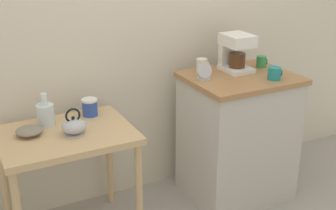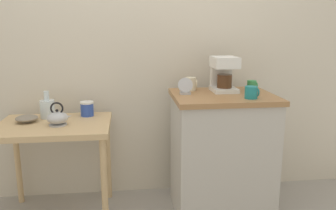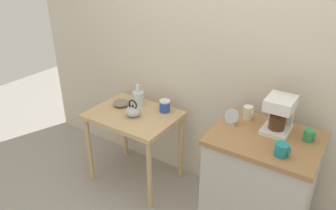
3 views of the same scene
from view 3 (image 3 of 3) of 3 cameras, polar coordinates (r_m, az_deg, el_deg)
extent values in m
plane|color=gray|center=(3.06, 4.23, -16.87)|extent=(8.00, 8.00, 0.00)
cube|color=beige|center=(2.68, 11.74, 10.81)|extent=(4.40, 0.10, 2.80)
cube|color=tan|center=(2.96, -6.03, -1.81)|extent=(0.79, 0.59, 0.04)
cylinder|color=tan|center=(3.20, -13.63, -7.66)|extent=(0.04, 0.04, 0.68)
cylinder|color=tan|center=(2.80, -3.27, -12.31)|extent=(0.04, 0.04, 0.68)
cylinder|color=tan|center=(3.51, -7.65, -3.87)|extent=(0.04, 0.04, 0.68)
cylinder|color=tan|center=(3.15, 2.30, -7.45)|extent=(0.04, 0.04, 0.68)
cube|color=#BCB7AD|center=(2.59, 15.52, -14.36)|extent=(0.70, 0.56, 0.88)
cube|color=#9E7044|center=(2.33, 16.86, -5.73)|extent=(0.73, 0.59, 0.04)
cylinder|color=gray|center=(3.10, -8.23, -0.06)|extent=(0.07, 0.07, 0.01)
ellipsoid|color=gray|center=(3.09, -8.26, 0.36)|extent=(0.16, 0.16, 0.04)
cylinder|color=#B2B5BA|center=(2.89, -6.10, -1.97)|extent=(0.12, 0.12, 0.01)
ellipsoid|color=#B2B5BA|center=(2.87, -6.14, -1.13)|extent=(0.14, 0.14, 0.09)
cone|color=#B2B5BA|center=(2.83, -5.08, -1.41)|extent=(0.07, 0.03, 0.05)
sphere|color=black|center=(2.85, -6.19, -0.19)|extent=(0.02, 0.02, 0.02)
torus|color=black|center=(2.84, -6.21, 0.08)|extent=(0.09, 0.01, 0.09)
cylinder|color=silver|center=(3.08, -5.25, 1.16)|extent=(0.11, 0.11, 0.13)
cylinder|color=silver|center=(3.04, -5.33, 2.90)|extent=(0.04, 0.04, 0.07)
cylinder|color=#2D4CAD|center=(2.95, -0.56, -0.28)|extent=(0.10, 0.10, 0.10)
cylinder|color=white|center=(2.92, -0.56, 0.70)|extent=(0.10, 0.10, 0.01)
cube|color=white|center=(2.40, 18.48, -4.11)|extent=(0.18, 0.22, 0.03)
cube|color=white|center=(2.42, 19.43, -0.88)|extent=(0.16, 0.05, 0.26)
cube|color=white|center=(2.31, 19.19, 0.30)|extent=(0.18, 0.22, 0.08)
cylinder|color=#4C2D19|center=(2.36, 18.63, -2.85)|extent=(0.11, 0.11, 0.10)
cylinder|color=beige|center=(2.50, 13.87, -1.30)|extent=(0.08, 0.08, 0.10)
torus|color=beige|center=(2.49, 14.72, -1.53)|extent=(0.01, 0.07, 0.07)
cylinder|color=teal|center=(2.13, 19.36, -7.44)|extent=(0.09, 0.09, 0.08)
torus|color=teal|center=(2.13, 20.53, -7.76)|extent=(0.01, 0.06, 0.06)
cylinder|color=#338C4C|center=(2.35, 23.55, -4.94)|extent=(0.07, 0.07, 0.08)
torus|color=#338C4C|center=(2.35, 24.40, -5.16)|extent=(0.01, 0.05, 0.05)
cube|color=#B2B5BA|center=(2.41, 11.03, -3.09)|extent=(0.08, 0.05, 0.02)
cylinder|color=#B2B5BA|center=(2.39, 11.15, -1.89)|extent=(0.11, 0.05, 0.11)
cylinder|color=black|center=(2.39, 11.13, -1.91)|extent=(0.09, 0.04, 0.09)
camera|label=1|loc=(2.34, -68.45, 4.15)|focal=49.36mm
camera|label=2|loc=(1.42, -65.84, -20.59)|focal=37.11mm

